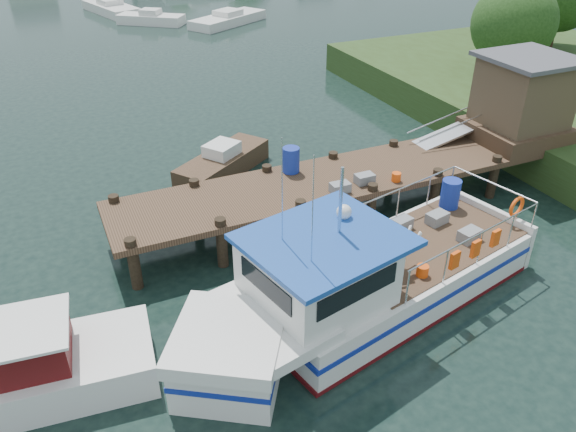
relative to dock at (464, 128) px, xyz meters
name	(u,v)px	position (x,y,z in m)	size (l,w,h in m)	color
ground_plane	(297,222)	(-6.51, -0.01, -2.24)	(160.00, 160.00, 0.00)	black
dock	(464,128)	(0.00, 0.00, 0.00)	(16.60, 3.00, 4.78)	#453021
lobster_boat	(358,284)	(-7.06, -4.78, -1.28)	(11.08, 5.18, 5.31)	silver
moored_rowboat	(223,162)	(-7.56, 4.41, -1.78)	(4.32, 3.61, 1.24)	#453021
moored_b	(151,19)	(-4.27, 31.41, -1.82)	(5.14, 4.45, 1.13)	silver
moored_c	(228,19)	(1.20, 28.93, -1.85)	(6.99, 5.40, 1.07)	silver
moored_d	(111,8)	(-6.43, 37.01, -1.82)	(3.96, 7.09, 1.14)	silver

